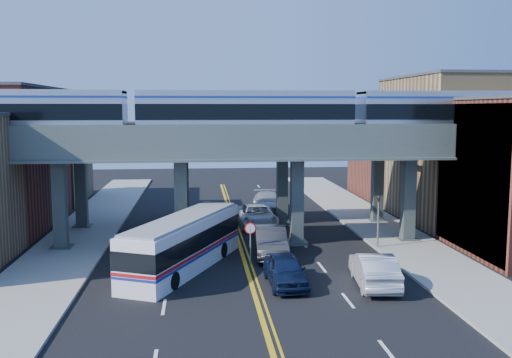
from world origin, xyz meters
TOP-DOWN VIEW (x-y plane):
  - ground at (0.00, 0.00)m, footprint 120.00×120.00m
  - sidewalk_west at (-11.50, 10.00)m, footprint 5.00×70.00m
  - sidewalk_east at (11.50, 10.00)m, footprint 5.00×70.00m
  - building_west_c at (-18.50, 29.00)m, footprint 8.00×10.00m
  - building_east_b at (18.50, 16.00)m, footprint 8.00×14.00m
  - building_east_c at (18.50, 29.00)m, footprint 8.00×10.00m
  - mural_panel at (14.55, 4.00)m, footprint 0.10×9.50m
  - elevated_viaduct_near at (0.00, 8.00)m, footprint 52.00×3.60m
  - elevated_viaduct_far at (0.00, 15.00)m, footprint 52.00×3.60m
  - transit_train at (0.43, 8.00)m, footprint 44.77×2.80m
  - stop_sign at (0.30, 3.00)m, footprint 0.76×0.09m
  - traffic_signal at (9.20, 6.00)m, footprint 0.15×0.18m
  - transit_bus at (-3.69, 2.45)m, footprint 7.10×11.59m
  - car_lane_a at (1.80, -1.21)m, footprint 2.11×4.92m
  - car_lane_b at (1.80, 4.98)m, footprint 2.28×5.72m
  - car_lane_c at (1.85, 14.22)m, footprint 3.03×6.30m
  - car_lane_d at (3.55, 20.74)m, footprint 2.46×6.01m
  - car_parked_curb at (6.50, -1.79)m, footprint 2.47×5.62m

SIDE VIEW (x-z plane):
  - ground at x=0.00m, z-range 0.00..0.00m
  - sidewalk_west at x=-11.50m, z-range 0.00..0.16m
  - sidewalk_east at x=11.50m, z-range 0.00..0.16m
  - car_lane_a at x=1.80m, z-range 0.00..1.65m
  - car_lane_c at x=1.85m, z-range 0.00..1.73m
  - car_lane_d at x=3.55m, z-range 0.00..1.74m
  - car_parked_curb at x=6.50m, z-range 0.00..1.80m
  - car_lane_b at x=1.80m, z-range 0.00..1.85m
  - transit_bus at x=-3.69m, z-range 0.04..3.02m
  - stop_sign at x=0.30m, z-range 0.44..3.07m
  - traffic_signal at x=9.20m, z-range 0.25..4.35m
  - building_west_c at x=-18.50m, z-range 0.00..8.00m
  - building_east_c at x=18.50m, z-range 0.00..9.00m
  - mural_panel at x=14.55m, z-range 0.00..9.50m
  - building_east_b at x=18.50m, z-range 0.00..12.00m
  - elevated_viaduct_near at x=0.00m, z-range 2.77..10.17m
  - elevated_viaduct_far at x=0.00m, z-range 2.77..10.17m
  - transit_train at x=0.43m, z-range 7.54..10.80m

